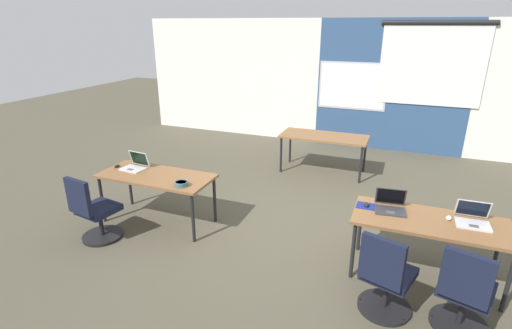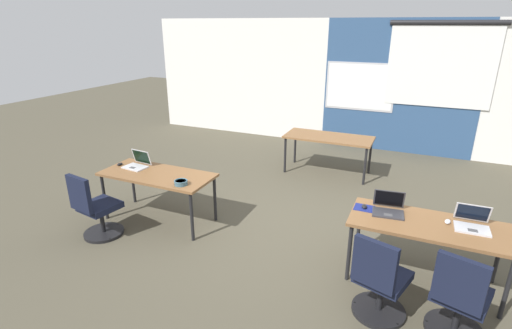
{
  "view_description": "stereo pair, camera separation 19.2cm",
  "coord_description": "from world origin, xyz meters",
  "px_view_note": "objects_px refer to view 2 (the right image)",
  "views": [
    {
      "loc": [
        1.34,
        -4.64,
        2.69
      ],
      "look_at": [
        -0.45,
        -0.11,
        0.88
      ],
      "focal_mm": 26.75,
      "sensor_mm": 36.0,
      "label": 1
    },
    {
      "loc": [
        1.52,
        -4.56,
        2.69
      ],
      "look_at": [
        -0.45,
        -0.11,
        0.88
      ],
      "focal_mm": 26.75,
      "sensor_mm": 36.0,
      "label": 2
    }
  ],
  "objects_px": {
    "desk_near_left": "(157,177)",
    "chair_near_right_end": "(459,303)",
    "laptop_near_right_end": "(472,223)",
    "desk_far_center": "(329,140)",
    "chair_near_left_end": "(96,211)",
    "snack_bowl": "(181,182)",
    "mouse_near_left_end": "(120,164)",
    "laptop_near_right_inner": "(388,208)",
    "chair_near_right_inner": "(379,284)",
    "desk_near_right": "(428,228)",
    "laptop_near_left_end": "(137,164)",
    "mouse_near_right_inner": "(364,206)",
    "mouse_near_right_end": "(448,222)"
  },
  "relations": [
    {
      "from": "desk_near_right",
      "to": "chair_near_right_inner",
      "type": "height_order",
      "value": "chair_near_right_inner"
    },
    {
      "from": "mouse_near_right_end",
      "to": "chair_near_right_inner",
      "type": "bearing_deg",
      "value": -122.82
    },
    {
      "from": "laptop_near_left_end",
      "to": "chair_near_left_end",
      "type": "distance_m",
      "value": 0.92
    },
    {
      "from": "desk_near_left",
      "to": "laptop_near_left_end",
      "type": "relative_size",
      "value": 4.48
    },
    {
      "from": "chair_near_left_end",
      "to": "laptop_near_right_end",
      "type": "xyz_separation_m",
      "value": [
        4.37,
        0.82,
        0.39
      ]
    },
    {
      "from": "snack_bowl",
      "to": "desk_near_right",
      "type": "bearing_deg",
      "value": 3.83
    },
    {
      "from": "mouse_near_right_inner",
      "to": "chair_near_left_end",
      "type": "xyz_separation_m",
      "value": [
        -3.29,
        -0.82,
        -0.36
      ]
    },
    {
      "from": "laptop_near_right_inner",
      "to": "mouse_near_right_end",
      "type": "bearing_deg",
      "value": -6.77
    },
    {
      "from": "desk_near_left",
      "to": "desk_near_right",
      "type": "height_order",
      "value": "same"
    },
    {
      "from": "chair_near_left_end",
      "to": "snack_bowl",
      "type": "relative_size",
      "value": 5.18
    },
    {
      "from": "desk_near_left",
      "to": "mouse_near_right_end",
      "type": "bearing_deg",
      "value": 1.4
    },
    {
      "from": "mouse_near_left_end",
      "to": "snack_bowl",
      "type": "distance_m",
      "value": 1.27
    },
    {
      "from": "desk_far_center",
      "to": "mouse_near_right_end",
      "type": "bearing_deg",
      "value": -54.56
    },
    {
      "from": "chair_near_left_end",
      "to": "desk_near_left",
      "type": "bearing_deg",
      "value": -113.3
    },
    {
      "from": "mouse_near_left_end",
      "to": "laptop_near_left_end",
      "type": "bearing_deg",
      "value": 11.3
    },
    {
      "from": "mouse_near_right_end",
      "to": "desk_near_right",
      "type": "bearing_deg",
      "value": -153.21
    },
    {
      "from": "desk_far_center",
      "to": "desk_near_right",
      "type": "bearing_deg",
      "value": -57.99
    },
    {
      "from": "laptop_near_right_end",
      "to": "desk_far_center",
      "type": "bearing_deg",
      "value": 126.86
    },
    {
      "from": "desk_near_left",
      "to": "mouse_near_right_inner",
      "type": "height_order",
      "value": "mouse_near_right_inner"
    },
    {
      "from": "chair_near_left_end",
      "to": "chair_near_right_end",
      "type": "distance_m",
      "value": 4.27
    },
    {
      "from": "mouse_near_left_end",
      "to": "chair_near_left_end",
      "type": "relative_size",
      "value": 0.11
    },
    {
      "from": "laptop_near_right_inner",
      "to": "chair_near_right_inner",
      "type": "distance_m",
      "value": 0.94
    },
    {
      "from": "snack_bowl",
      "to": "chair_near_left_end",
      "type": "bearing_deg",
      "value": -152.12
    },
    {
      "from": "laptop_near_right_end",
      "to": "mouse_near_left_end",
      "type": "bearing_deg",
      "value": 179.01
    },
    {
      "from": "mouse_near_right_inner",
      "to": "mouse_near_right_end",
      "type": "distance_m",
      "value": 0.86
    },
    {
      "from": "mouse_near_left_end",
      "to": "snack_bowl",
      "type": "xyz_separation_m",
      "value": [
        1.24,
        -0.24,
        0.02
      ]
    },
    {
      "from": "desk_near_left",
      "to": "desk_near_right",
      "type": "bearing_deg",
      "value": 0.0
    },
    {
      "from": "desk_near_left",
      "to": "chair_near_right_end",
      "type": "xyz_separation_m",
      "value": [
        3.8,
        -0.74,
        -0.28
      ]
    },
    {
      "from": "laptop_near_left_end",
      "to": "snack_bowl",
      "type": "bearing_deg",
      "value": -11.53
    },
    {
      "from": "laptop_near_right_inner",
      "to": "snack_bowl",
      "type": "relative_size",
      "value": 2.04
    },
    {
      "from": "chair_near_right_end",
      "to": "desk_near_left",
      "type": "bearing_deg",
      "value": 5.7
    },
    {
      "from": "chair_near_right_inner",
      "to": "laptop_near_right_end",
      "type": "xyz_separation_m",
      "value": [
        0.77,
        0.85,
        0.39
      ]
    },
    {
      "from": "chair_near_right_inner",
      "to": "mouse_near_right_end",
      "type": "distance_m",
      "value": 1.08
    },
    {
      "from": "mouse_near_left_end",
      "to": "desk_far_center",
      "type": "bearing_deg",
      "value": 48.3
    },
    {
      "from": "chair_near_right_inner",
      "to": "desk_near_right",
      "type": "bearing_deg",
      "value": -98.39
    },
    {
      "from": "laptop_near_left_end",
      "to": "mouse_near_right_inner",
      "type": "bearing_deg",
      "value": 5.48
    },
    {
      "from": "desk_far_center",
      "to": "mouse_near_left_end",
      "type": "relative_size",
      "value": 15.94
    },
    {
      "from": "chair_near_right_inner",
      "to": "chair_near_right_end",
      "type": "bearing_deg",
      "value": -160.9
    },
    {
      "from": "desk_near_right",
      "to": "snack_bowl",
      "type": "distance_m",
      "value": 2.97
    },
    {
      "from": "mouse_near_right_inner",
      "to": "laptop_near_left_end",
      "type": "xyz_separation_m",
      "value": [
        -3.24,
        0.01,
        0.03
      ]
    },
    {
      "from": "desk_far_center",
      "to": "laptop_near_left_end",
      "type": "distance_m",
      "value": 3.47
    },
    {
      "from": "chair_near_left_end",
      "to": "laptop_near_right_end",
      "type": "height_order",
      "value": "laptop_near_right_end"
    },
    {
      "from": "desk_near_right",
      "to": "mouse_near_right_inner",
      "type": "bearing_deg",
      "value": 172.69
    },
    {
      "from": "chair_near_right_inner",
      "to": "mouse_near_left_end",
      "type": "height_order",
      "value": "chair_near_right_inner"
    },
    {
      "from": "desk_near_left",
      "to": "chair_near_left_end",
      "type": "relative_size",
      "value": 1.74
    },
    {
      "from": "mouse_near_left_end",
      "to": "chair_near_left_end",
      "type": "bearing_deg",
      "value": -72.65
    },
    {
      "from": "laptop_near_right_end",
      "to": "chair_near_right_end",
      "type": "height_order",
      "value": "laptop_near_right_end"
    },
    {
      "from": "chair_near_right_end",
      "to": "chair_near_left_end",
      "type": "bearing_deg",
      "value": 16.56
    },
    {
      "from": "desk_far_center",
      "to": "mouse_near_left_end",
      "type": "height_order",
      "value": "mouse_near_left_end"
    },
    {
      "from": "chair_near_left_end",
      "to": "mouse_near_right_end",
      "type": "bearing_deg",
      "value": -159.54
    }
  ]
}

